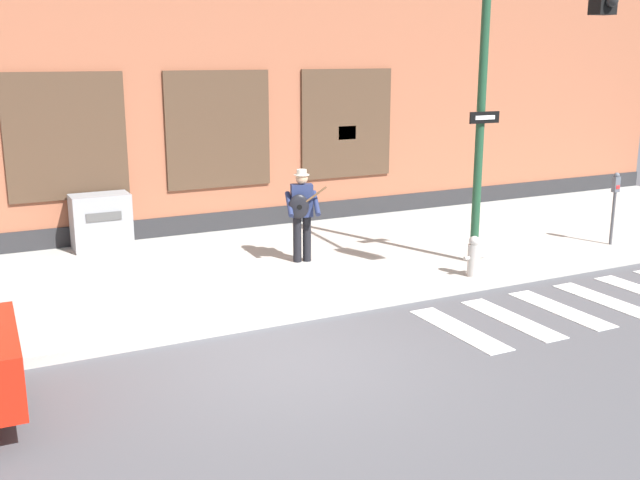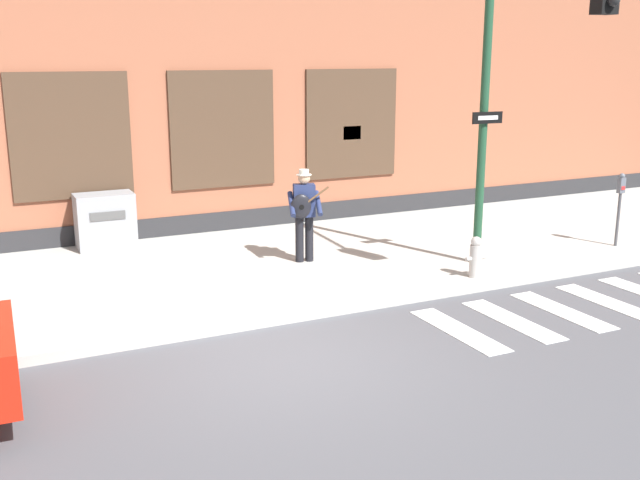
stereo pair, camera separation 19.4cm
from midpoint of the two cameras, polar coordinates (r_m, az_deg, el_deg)
The scene contains 9 objects.
ground_plane at distance 9.72m, azimuth -3.32°, elevation -9.11°, with size 160.00×160.00×0.00m, color #4C4C51.
sidewalk at distance 13.18m, azimuth -10.15°, elevation -2.70°, with size 28.00×5.51×0.15m.
building_backdrop at distance 17.26m, azimuth -15.57°, elevation 15.76°, with size 28.00×4.06×8.99m.
crosswalk at distance 12.38m, azimuth 18.99°, elevation -4.70°, with size 5.20×1.90×0.01m.
busker at distance 13.35m, azimuth -1.83°, elevation 2.29°, with size 0.72×0.65×1.68m.
traffic_light at distance 12.45m, azimuth 15.04°, elevation 12.83°, with size 0.60×2.99×5.06m.
parking_meter at distance 15.65m, azimuth 21.21°, elevation 3.05°, with size 0.13×0.11×1.44m.
utility_box at distance 14.98m, azimuth -16.69°, elevation 1.35°, with size 1.09×0.65×1.07m.
fire_hydrant at distance 12.84m, azimuth 11.20°, elevation -1.24°, with size 0.38×0.20×0.70m.
Camera 1 is at (-3.61, -8.18, 3.81)m, focal length 42.00 mm.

